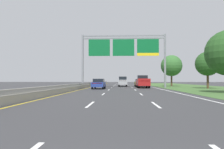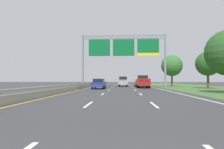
# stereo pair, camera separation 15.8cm
# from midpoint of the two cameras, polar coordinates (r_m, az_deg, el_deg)

# --- Properties ---
(ground_plane) EXTENTS (220.00, 220.00, 0.00)m
(ground_plane) POSITION_cam_midpoint_polar(r_m,az_deg,el_deg) (36.78, 2.77, -3.61)
(ground_plane) COLOR #333335
(lane_striping) EXTENTS (11.96, 106.00, 0.01)m
(lane_striping) POSITION_cam_midpoint_polar(r_m,az_deg,el_deg) (36.32, 2.77, -3.63)
(lane_striping) COLOR white
(lane_striping) RESTS_ON ground
(grass_verge_right) EXTENTS (14.00, 110.00, 0.02)m
(grass_verge_right) POSITION_cam_midpoint_polar(r_m,az_deg,el_deg) (39.34, 23.57, -3.33)
(grass_verge_right) COLOR #3D602D
(grass_verge_right) RESTS_ON ground
(median_barrier_concrete) EXTENTS (0.60, 110.00, 0.85)m
(median_barrier_concrete) POSITION_cam_midpoint_polar(r_m,az_deg,el_deg) (37.36, -7.42, -3.02)
(median_barrier_concrete) COLOR #99968E
(median_barrier_concrete) RESTS_ON ground
(overhead_sign_gantry) EXTENTS (15.06, 0.42, 9.55)m
(overhead_sign_gantry) POSITION_cam_midpoint_polar(r_m,az_deg,el_deg) (38.80, 3.20, 6.52)
(overhead_sign_gantry) COLOR gray
(overhead_sign_gantry) RESTS_ON ground
(pickup_truck_red) EXTENTS (2.01, 5.40, 2.20)m
(pickup_truck_red) POSITION_cam_midpoint_polar(r_m,az_deg,el_deg) (37.99, 8.28, -1.90)
(pickup_truck_red) COLOR maroon
(pickup_truck_red) RESTS_ON ground
(car_silver_centre_lane_suv) EXTENTS (1.94, 4.71, 2.11)m
(car_silver_centre_lane_suv) POSITION_cam_midpoint_polar(r_m,az_deg,el_deg) (47.49, 3.04, -1.79)
(car_silver_centre_lane_suv) COLOR #B2B5BA
(car_silver_centre_lane_suv) RESTS_ON ground
(car_blue_left_lane_sedan) EXTENTS (1.90, 4.43, 1.57)m
(car_blue_left_lane_sedan) POSITION_cam_midpoint_polar(r_m,az_deg,el_deg) (33.72, -3.36, -2.42)
(car_blue_left_lane_sedan) COLOR navy
(car_blue_left_lane_sedan) RESTS_ON ground
(car_gold_right_lane_sedan) EXTENTS (1.94, 4.45, 1.57)m
(car_gold_right_lane_sedan) POSITION_cam_midpoint_polar(r_m,az_deg,el_deg) (45.30, 7.43, -2.15)
(car_gold_right_lane_sedan) COLOR #A38438
(car_gold_right_lane_sedan) RESTS_ON ground
(roadside_tree_mid) EXTENTS (3.91, 3.91, 5.97)m
(roadside_tree_mid) POSITION_cam_midpoint_polar(r_m,az_deg,el_deg) (38.15, 24.08, 2.60)
(roadside_tree_mid) COLOR #4C3823
(roadside_tree_mid) RESTS_ON ground
(roadside_tree_far) EXTENTS (4.54, 4.54, 6.74)m
(roadside_tree_far) POSITION_cam_midpoint_polar(r_m,az_deg,el_deg) (48.23, 15.60, 2.25)
(roadside_tree_far) COLOR #4C3823
(roadside_tree_far) RESTS_ON ground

